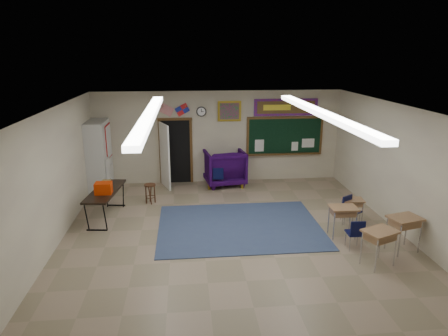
{
  "coord_description": "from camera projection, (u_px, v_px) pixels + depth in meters",
  "views": [
    {
      "loc": [
        -1.08,
        -8.24,
        4.19
      ],
      "look_at": [
        -0.12,
        1.5,
        1.33
      ],
      "focal_mm": 32.0,
      "sensor_mm": 36.0,
      "label": 1
    }
  ],
  "objects": [
    {
      "name": "area_rug",
      "position": [
        239.0,
        226.0,
        9.93
      ],
      "size": [
        4.0,
        3.0,
        0.02
      ],
      "primitive_type": "cube",
      "color": "#303F5B",
      "rests_on": "floor"
    },
    {
      "name": "student_desk_front_left",
      "position": [
        342.0,
        220.0,
        9.29
      ],
      "size": [
        0.63,
        0.48,
        0.75
      ],
      "rotation": [
        0.0,
        0.0,
        -0.03
      ],
      "color": "#976E46",
      "rests_on": "floor"
    },
    {
      "name": "bulletin_board",
      "position": [
        286.0,
        107.0,
        12.94
      ],
      "size": [
        2.1,
        0.05,
        0.55
      ],
      "color": "#AC0E21",
      "rests_on": "back_wall"
    },
    {
      "name": "student_chair_desk_b",
      "position": [
        352.0,
        212.0,
        9.86
      ],
      "size": [
        0.52,
        0.52,
        0.76
      ],
      "primitive_type": null,
      "rotation": [
        0.0,
        0.0,
        0.54
      ],
      "color": "black",
      "rests_on": "floor"
    },
    {
      "name": "back_wall",
      "position": [
        219.0,
        137.0,
        13.03
      ],
      "size": [
        8.0,
        0.04,
        3.0
      ],
      "primitive_type": "cube",
      "color": "beige",
      "rests_on": "floor"
    },
    {
      "name": "fluorescent_strips",
      "position": [
        237.0,
        114.0,
        8.33
      ],
      "size": [
        3.86,
        6.0,
        0.1
      ],
      "primitive_type": null,
      "color": "white",
      "rests_on": "ceiling"
    },
    {
      "name": "framed_art_print",
      "position": [
        229.0,
        111.0,
        12.79
      ],
      "size": [
        0.75,
        0.05,
        0.65
      ],
      "color": "olive",
      "rests_on": "back_wall"
    },
    {
      "name": "wall_flags",
      "position": [
        174.0,
        108.0,
        12.56
      ],
      "size": [
        1.16,
        0.06,
        0.7
      ],
      "primitive_type": null,
      "color": "red",
      "rests_on": "back_wall"
    },
    {
      "name": "left_wall",
      "position": [
        47.0,
        185.0,
        8.35
      ],
      "size": [
        0.04,
        9.0,
        3.0
      ],
      "primitive_type": "cube",
      "color": "beige",
      "rests_on": "floor"
    },
    {
      "name": "folding_table",
      "position": [
        106.0,
        203.0,
        10.35
      ],
      "size": [
        0.84,
        1.9,
        1.04
      ],
      "rotation": [
        0.0,
        0.0,
        -0.12
      ],
      "color": "black",
      "rests_on": "floor"
    },
    {
      "name": "chalkboard",
      "position": [
        285.0,
        137.0,
        13.21
      ],
      "size": [
        2.55,
        0.14,
        1.3
      ],
      "color": "#533517",
      "rests_on": "back_wall"
    },
    {
      "name": "wooden_stool",
      "position": [
        150.0,
        193.0,
        11.4
      ],
      "size": [
        0.32,
        0.32,
        0.56
      ],
      "color": "#482915",
      "rests_on": "floor"
    },
    {
      "name": "ceiling",
      "position": [
        237.0,
        111.0,
        8.31
      ],
      "size": [
        8.0,
        9.0,
        0.04
      ],
      "primitive_type": "cube",
      "color": "beige",
      "rests_on": "back_wall"
    },
    {
      "name": "storage_cabinet",
      "position": [
        99.0,
        157.0,
        12.17
      ],
      "size": [
        0.59,
        1.25,
        2.2
      ],
      "color": "#B9B9B4",
      "rests_on": "floor"
    },
    {
      "name": "floor",
      "position": [
        235.0,
        241.0,
        9.15
      ],
      "size": [
        9.0,
        9.0,
        0.0
      ],
      "primitive_type": "plane",
      "color": "gray",
      "rests_on": "ground"
    },
    {
      "name": "student_chair_desk_a",
      "position": [
        354.0,
        234.0,
        8.73
      ],
      "size": [
        0.37,
        0.37,
        0.71
      ],
      "primitive_type": null,
      "rotation": [
        0.0,
        0.0,
        3.1
      ],
      "color": "black",
      "rests_on": "floor"
    },
    {
      "name": "front_wall",
      "position": [
        287.0,
        303.0,
        4.43
      ],
      "size": [
        8.0,
        0.04,
        3.0
      ],
      "primitive_type": "cube",
      "color": "beige",
      "rests_on": "floor"
    },
    {
      "name": "right_wall",
      "position": [
        410.0,
        174.0,
        9.11
      ],
      "size": [
        0.04,
        9.0,
        3.0
      ],
      "primitive_type": "cube",
      "color": "beige",
      "rests_on": "floor"
    },
    {
      "name": "wingback_armchair",
      "position": [
        224.0,
        167.0,
        12.97
      ],
      "size": [
        1.4,
        1.43,
        1.16
      ],
      "primitive_type": "imported",
      "rotation": [
        0.0,
        0.0,
        3.28
      ],
      "color": "#1E0533",
      "rests_on": "floor"
    },
    {
      "name": "student_desk_back_left",
      "position": [
        379.0,
        246.0,
        8.03
      ],
      "size": [
        0.78,
        0.69,
        0.77
      ],
      "rotation": [
        0.0,
        0.0,
        0.39
      ],
      "color": "#976E46",
      "rests_on": "floor"
    },
    {
      "name": "doorway",
      "position": [
        173.0,
        152.0,
        12.87
      ],
      "size": [
        1.1,
        0.89,
        2.16
      ],
      "color": "black",
      "rests_on": "back_wall"
    },
    {
      "name": "student_chair_reading",
      "position": [
        218.0,
        178.0,
        12.57
      ],
      "size": [
        0.4,
        0.4,
        0.73
      ],
      "primitive_type": null,
      "rotation": [
        0.0,
        0.0,
        3.05
      ],
      "color": "black",
      "rests_on": "floor"
    },
    {
      "name": "student_desk_back_right",
      "position": [
        403.0,
        232.0,
        8.61
      ],
      "size": [
        0.76,
        0.64,
        0.79
      ],
      "rotation": [
        0.0,
        0.0,
        0.25
      ],
      "color": "#976E46",
      "rests_on": "floor"
    },
    {
      "name": "wall_clock",
      "position": [
        201.0,
        112.0,
        12.71
      ],
      "size": [
        0.32,
        0.05,
        0.32
      ],
      "color": "black",
      "rests_on": "back_wall"
    },
    {
      "name": "student_desk_front_right",
      "position": [
        352.0,
        209.0,
        10.09
      ],
      "size": [
        0.56,
        0.45,
        0.63
      ],
      "rotation": [
        0.0,
        0.0,
        -0.1
      ],
      "color": "#976E46",
      "rests_on": "floor"
    }
  ]
}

